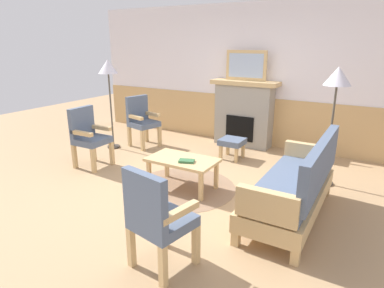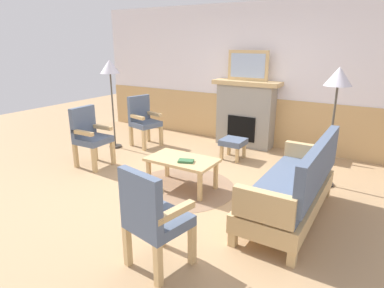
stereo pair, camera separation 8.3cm
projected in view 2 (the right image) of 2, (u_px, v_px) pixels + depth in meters
The scene contains 14 objects.
ground_plane at pixel (179, 187), 4.73m from camera, with size 14.00×14.00×0.00m, color tan.
wall_back at pixel (252, 78), 6.44m from camera, with size 7.20×0.14×2.70m.
fireplace at pixel (245, 113), 6.44m from camera, with size 1.30×0.44×1.28m.
framed_picture at pixel (248, 66), 6.17m from camera, with size 0.80×0.04×0.56m.
couch at pixel (293, 188), 3.76m from camera, with size 0.70×1.80×0.98m.
coffee_table at pixel (182, 162), 4.58m from camera, with size 0.96×0.56×0.44m.
round_rug at pixel (182, 187), 4.70m from camera, with size 1.51×1.51×0.01m, color #896B51.
book_on_table at pixel (186, 161), 4.43m from camera, with size 0.21×0.13×0.03m, color #33663D.
footstool at pixel (233, 143), 5.78m from camera, with size 0.40×0.40×0.36m.
armchair_near_fireplace at pixel (143, 119), 6.47m from camera, with size 0.58×0.58×0.98m.
armchair_by_window_left at pixel (90, 134), 5.41m from camera, with size 0.49×0.49×0.98m.
armchair_front_left at pixel (153, 215), 2.88m from camera, with size 0.56×0.56×0.98m.
floor_lamp_by_couch at pixel (338, 84), 4.37m from camera, with size 0.36×0.36×1.68m.
floor_lamp_by_chairs at pixel (110, 72), 6.07m from camera, with size 0.36×0.36×1.68m.
Camera 2 is at (2.43, -3.59, 2.00)m, focal length 30.82 mm.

